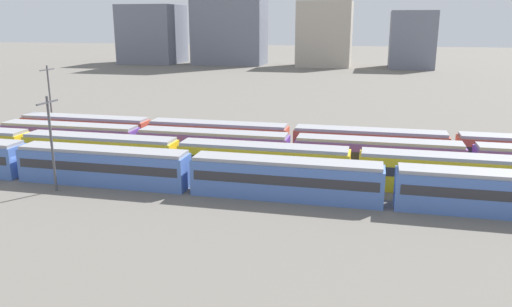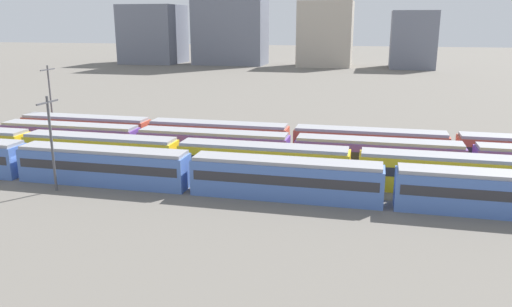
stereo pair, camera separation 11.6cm
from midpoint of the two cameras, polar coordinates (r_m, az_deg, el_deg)
ground_plane at (r=66.31m, az=-21.52°, el=-0.46°), size 600.00×600.00×0.00m
train_track_0 at (r=47.49m, az=3.33°, el=-2.82°), size 93.60×3.06×3.75m
train_track_1 at (r=55.72m, az=-8.80°, el=-0.32°), size 74.70×3.06×3.75m
train_track_2 at (r=57.53m, az=4.04°, el=0.30°), size 74.70×3.06×3.75m
train_track_3 at (r=62.62m, az=21.25°, el=0.51°), size 112.50×3.06×3.75m
catenary_pole_0 at (r=52.36m, az=-22.19°, el=1.52°), size 0.24×3.20×9.37m
catenary_pole_1 at (r=78.08m, az=-22.29°, el=5.87°), size 0.24×3.20×10.19m
distant_building_0 at (r=208.79m, az=-11.64°, el=13.06°), size 21.66×21.00×22.36m
distant_building_1 at (r=197.86m, az=-3.07°, el=16.74°), size 26.79×15.25×46.45m
distant_building_2 at (r=190.98m, az=7.74°, el=13.23°), size 19.31×15.96×23.23m
distant_building_3 at (r=190.53m, az=17.18°, el=12.19°), size 15.19×18.77×19.75m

